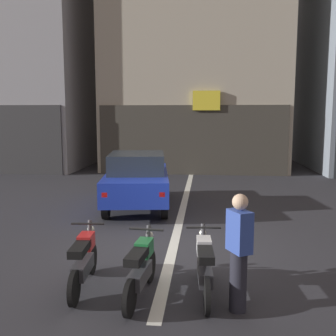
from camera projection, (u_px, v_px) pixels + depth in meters
ground_plane at (173, 248)px, 8.00m from camera, size 120.00×120.00×0.00m
lane_centre_line at (187, 192)px, 13.91m from camera, size 0.20×18.00×0.01m
building_corner_left at (4, 16)px, 21.84m from camera, size 10.26×9.54×16.70m
building_mid_block at (196, 30)px, 20.93m from camera, size 8.99×8.17×14.70m
car_blue_crossing_near at (137, 178)px, 11.41m from camera, size 2.26×4.29×1.64m
motorcycle_red_row_leftmost at (84, 260)px, 6.10m from camera, size 0.55×1.67×0.98m
motorcycle_green_row_left_mid at (141, 268)px, 5.78m from camera, size 0.55×1.67×0.98m
motorcycle_white_row_centre at (205, 265)px, 5.87m from camera, size 0.55×1.67×0.98m
person_by_motorcycles at (239, 252)px, 5.32m from camera, size 0.37×0.42×1.67m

